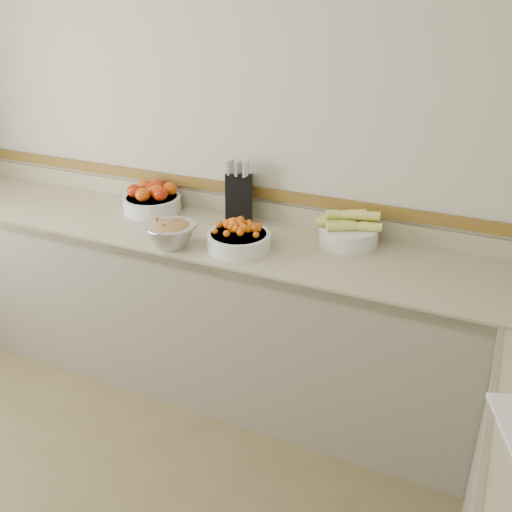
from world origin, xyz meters
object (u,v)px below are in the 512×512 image
at_px(corn_bowl, 349,231).
at_px(rhubarb_bowl, 171,233).
at_px(cherry_tomato_bowl, 239,237).
at_px(knife_block, 239,197).
at_px(tomato_bowl, 152,199).

distance_m(corn_bowl, rhubarb_bowl, 0.87).
relative_size(corn_bowl, rhubarb_bowl, 1.31).
bearing_deg(corn_bowl, cherry_tomato_bowl, -148.83).
relative_size(knife_block, corn_bowl, 1.06).
xyz_separation_m(cherry_tomato_bowl, rhubarb_bowl, (-0.31, -0.12, 0.01)).
distance_m(knife_block, corn_bowl, 0.62).
bearing_deg(rhubarb_bowl, tomato_bowl, 134.23).
bearing_deg(rhubarb_bowl, corn_bowl, 27.14).
bearing_deg(cherry_tomato_bowl, knife_block, 116.07).
height_order(cherry_tomato_bowl, rhubarb_bowl, cherry_tomato_bowl).
height_order(knife_block, cherry_tomato_bowl, knife_block).
bearing_deg(corn_bowl, tomato_bowl, -178.65).
relative_size(cherry_tomato_bowl, corn_bowl, 0.96).
xyz_separation_m(tomato_bowl, cherry_tomato_bowl, (0.67, -0.25, -0.01)).
xyz_separation_m(knife_block, tomato_bowl, (-0.52, -0.06, -0.07)).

